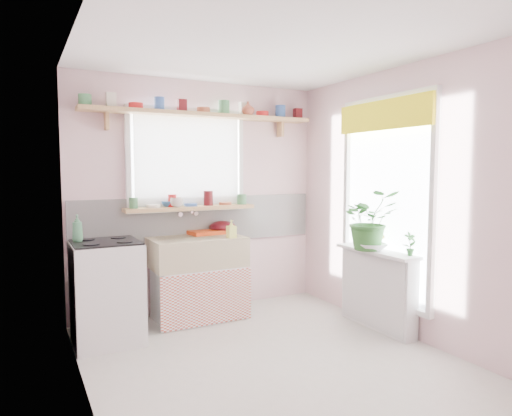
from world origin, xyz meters
TOP-DOWN VIEW (x-y plane):
  - room at (0.66, 0.86)m, footprint 3.20×3.20m
  - sink_unit at (-0.15, 1.29)m, footprint 0.95×0.65m
  - cooker at (-1.10, 1.05)m, footprint 0.58×0.58m
  - radiator_ledge at (1.30, 0.20)m, footprint 0.22×0.95m
  - windowsill at (-0.15, 1.48)m, footprint 1.40×0.22m
  - pine_shelf at (0.00, 1.47)m, footprint 2.52×0.24m
  - shelf_crockery at (-0.00, 1.47)m, footprint 2.47×0.11m
  - sill_crockery at (-0.17, 1.48)m, footprint 1.35×0.11m
  - dish_tray at (0.04, 1.50)m, footprint 0.44×0.35m
  - colander at (0.22, 1.50)m, footprint 0.37×0.37m
  - jade_plant at (1.21, 0.24)m, footprint 0.64×0.59m
  - fruit_bowl at (1.21, 0.21)m, footprint 0.36×0.36m
  - herb_pot at (1.33, -0.17)m, footprint 0.12×0.09m
  - soap_bottle_sink at (0.15, 1.10)m, footprint 0.09×0.09m
  - sill_cup at (-0.32, 1.42)m, footprint 0.13×0.13m
  - sill_bowl at (-0.36, 1.54)m, footprint 0.21×0.21m
  - shelf_vase at (0.50, 1.41)m, footprint 0.17×0.17m
  - cooker_bottle at (-1.32, 1.13)m, footprint 0.11×0.11m
  - fruit at (1.22, 0.21)m, footprint 0.20×0.14m

SIDE VIEW (x-z plane):
  - radiator_ledge at x=1.30m, z-range 0.01..0.78m
  - sink_unit at x=-0.15m, z-range -0.13..0.99m
  - cooker at x=-1.10m, z-range 0.00..0.92m
  - fruit_bowl at x=1.21m, z-range 0.78..0.85m
  - fruit at x=1.22m, z-range 0.82..0.92m
  - dish_tray at x=0.04m, z-range 0.85..0.89m
  - herb_pot at x=1.33m, z-range 0.78..0.99m
  - colander at x=0.22m, z-range 0.85..0.98m
  - soap_bottle_sink at x=0.15m, z-range 0.85..1.03m
  - cooker_bottle at x=-1.32m, z-range 0.92..1.16m
  - jade_plant at x=1.21m, z-range 0.77..1.36m
  - windowsill at x=-0.15m, z-range 1.12..1.16m
  - sill_bowl at x=-0.36m, z-range 1.16..1.22m
  - sill_cup at x=-0.32m, z-range 1.16..1.26m
  - sill_crockery at x=-0.17m, z-range 1.16..1.28m
  - room at x=0.66m, z-range -0.23..2.97m
  - pine_shelf at x=0.00m, z-range 2.10..2.14m
  - shelf_crockery at x=0.00m, z-range 2.14..2.26m
  - shelf_vase at x=0.50m, z-range 2.14..2.29m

